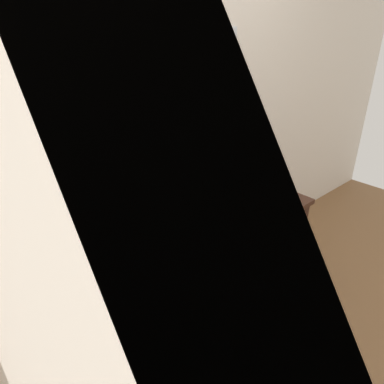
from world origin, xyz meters
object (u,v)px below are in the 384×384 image
Objects in this scene: book_stack_keyboard_riser at (174,232)px; water_bottle at (263,185)px; cell_phone at (254,217)px; laptop at (150,161)px; book_stack_side at (224,184)px; computer_mouse at (215,201)px; keyboard at (173,223)px; book_stack_tall at (157,197)px; mug at (76,250)px; desk at (233,247)px.

water_bottle is (0.71, 0.02, 0.03)m from book_stack_keyboard_riser.
cell_phone is (-0.24, -0.13, -0.08)m from water_bottle.
cell_phone is (0.39, -0.42, -0.31)m from laptop.
water_bottle is (0.17, -0.17, 0.00)m from book_stack_side.
water_bottle is at bearing 1.38° from book_stack_keyboard_riser.
cell_phone is at bearing -13.71° from book_stack_keyboard_riser.
book_stack_side is at bearing -14.37° from laptop.
computer_mouse is at bearing -160.41° from book_stack_side.
book_stack_side reaches higher than keyboard.
keyboard is (-0.09, -0.26, -0.01)m from book_stack_tall.
book_stack_keyboard_riser is 0.86× the size of book_stack_side.
laptop is at bearing 11.95° from mug.
keyboard reaches higher than cell_phone.
book_stack_tall is 1.57× the size of water_bottle.
water_bottle reaches higher than mug.
book_stack_tall reaches higher than book_stack_keyboard_riser.
desk is 0.44m from book_stack_side.
keyboard is 4.04× the size of computer_mouse.
book_stack_tall is 2.33× the size of mug.
desk is 11.38× the size of cell_phone.
desk is 0.84m from laptop.
water_bottle is at bearing -20.90° from book_stack_tall.
cell_phone reaches higher than desk.
laptop reaches higher than keyboard.
book_stack_tall is 0.52m from mug.
book_stack_tall is at bearing 161.16° from desk.
desk is at bearing -24.21° from laptop.
laptop reaches higher than book_stack_side.
computer_mouse is (0.44, 0.15, -0.03)m from book_stack_keyboard_riser.
water_bottle is (0.63, -0.24, -0.04)m from book_stack_tall.
keyboard is at bearing -152.84° from book_stack_keyboard_riser.
computer_mouse is at bearing -17.24° from book_stack_tall.
book_stack_keyboard_riser is at bearing -106.25° from laptop.
cell_phone is at bearing -43.80° from book_stack_tall.
water_bottle is at bearing -25.23° from computer_mouse.
book_stack_tall reaches higher than book_stack_side.
computer_mouse is at bearing -24.57° from laptop.
book_stack_keyboard_riser is 2.00× the size of computer_mouse.
water_bottle is at bearing -26.83° from desk.
water_bottle is (1.13, -0.18, 0.04)m from mug.
keyboard reaches higher than computer_mouse.
desk is 14.89× the size of computer_mouse.
keyboard is 3.09× the size of cell_phone.
book_stack_side is (0.46, -0.07, -0.04)m from book_stack_tall.
mug is 1.15m from water_bottle.
cell_phone is at bearing -150.76° from water_bottle.
book_stack_tall reaches higher than keyboard.
book_stack_tall is at bearing -92.32° from laptop.
mug is (-0.41, 0.20, -0.07)m from keyboard.
cell_phone is (0.48, -0.12, -0.05)m from book_stack_keyboard_riser.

